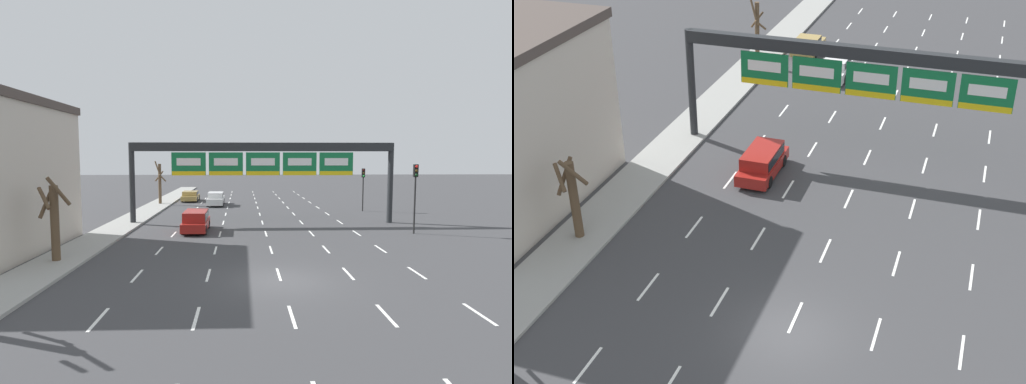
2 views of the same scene
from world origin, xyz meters
The scene contains 11 objects.
ground_plane centered at (0.00, 0.00, 0.00)m, with size 220.00×220.00×0.00m, color #3D3D3F.
sidewalk_left centered at (-11.30, 0.00, 0.07)m, with size 2.80×110.00×0.15m.
lane_dashes centered at (0.00, 13.50, 0.00)m, with size 13.32×67.00×0.01m.
sign_gantry centered at (0.00, 15.56, 5.52)m, with size 21.86×0.70×6.69m.
car_gold centered at (-8.17, 32.76, 0.69)m, with size 1.97×4.09×1.28m.
car_white centered at (-4.73, 28.37, 0.81)m, with size 1.85×4.87×1.52m.
suv_red centered at (-5.14, 12.17, 0.87)m, with size 1.80×4.33×1.54m.
traffic_light_near_gantry centered at (10.64, 22.85, 3.13)m, with size 0.30×0.35×4.36m.
traffic_light_mid_block centered at (10.68, 10.71, 3.55)m, with size 0.30×0.35×4.99m.
tree_bare_closest centered at (-11.23, 29.17, 2.63)m, with size 1.39×1.39×4.92m.
tree_bare_second centered at (-11.40, 3.40, 2.39)m, with size 1.69×1.60×4.40m.
Camera 1 is at (-1.72, -17.28, 5.48)m, focal length 28.00 mm.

